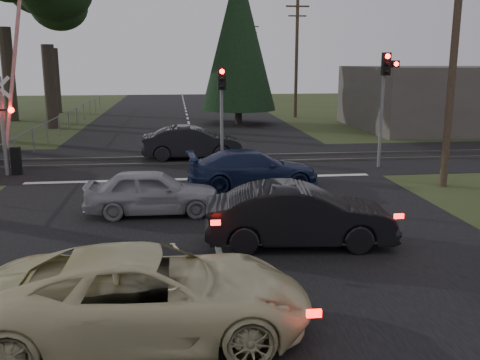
{
  "coord_description": "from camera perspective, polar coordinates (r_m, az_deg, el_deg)",
  "views": [
    {
      "loc": [
        -0.93,
        -11.58,
        4.39
      ],
      "look_at": [
        0.72,
        2.1,
        1.3
      ],
      "focal_mm": 40.0,
      "sensor_mm": 36.0,
      "label": 1
    }
  ],
  "objects": [
    {
      "name": "utility_pole_mid",
      "position": [
        42.64,
        6.05,
        13.02
      ],
      "size": [
        1.8,
        0.26,
        9.0
      ],
      "color": "#4C3D2D",
      "rests_on": "ground"
    },
    {
      "name": "fence_left",
      "position": [
        35.04,
        -18.2,
        4.81
      ],
      "size": [
        0.1,
        36.0,
        1.2
      ],
      "primitive_type": null,
      "color": "slate",
      "rests_on": "ground"
    },
    {
      "name": "traffic_signal_right",
      "position": [
        22.72,
        15.24,
        9.49
      ],
      "size": [
        0.68,
        0.48,
        4.7
      ],
      "color": "slate",
      "rests_on": "ground"
    },
    {
      "name": "conifer_tree",
      "position": [
        37.88,
        -0.17,
        15.06
      ],
      "size": [
        5.2,
        5.2,
        11.0
      ],
      "color": "#473D33",
      "rests_on": "ground"
    },
    {
      "name": "traffic_signal_center",
      "position": [
        22.4,
        -1.95,
        8.58
      ],
      "size": [
        0.32,
        0.48,
        4.1
      ],
      "color": "slate",
      "rests_on": "ground"
    },
    {
      "name": "rail_far",
      "position": [
        24.78,
        -4.63,
        2.51
      ],
      "size": [
        120.0,
        0.12,
        0.1
      ],
      "primitive_type": "cube",
      "color": "#59544C",
      "rests_on": "ground"
    },
    {
      "name": "rail_near",
      "position": [
        23.21,
        -4.47,
        1.82
      ],
      "size": [
        120.0,
        0.12,
        0.1
      ],
      "primitive_type": "cube",
      "color": "#59544C",
      "rests_on": "ground"
    },
    {
      "name": "utility_pole_near",
      "position": [
        19.95,
        21.88,
        12.72
      ],
      "size": [
        1.8,
        0.26,
        9.0
      ],
      "color": "#4C3D2D",
      "rests_on": "ground"
    },
    {
      "name": "cream_coupe",
      "position": [
        8.86,
        -9.77,
        -11.96
      ],
      "size": [
        5.27,
        2.46,
        1.46
      ],
      "primitive_type": "imported",
      "rotation": [
        0.0,
        0.0,
        1.56
      ],
      "color": "beige",
      "rests_on": "ground"
    },
    {
      "name": "road",
      "position": [
        22.04,
        -4.33,
        1.13
      ],
      "size": [
        14.0,
        100.0,
        0.01
      ],
      "primitive_type": "cube",
      "color": "black",
      "rests_on": "ground"
    },
    {
      "name": "dark_hatchback",
      "position": [
        12.95,
        6.35,
        -3.79
      ],
      "size": [
        4.63,
        1.93,
        1.49
      ],
      "primitive_type": "imported",
      "rotation": [
        0.0,
        0.0,
        1.49
      ],
      "color": "black",
      "rests_on": "ground"
    },
    {
      "name": "utility_pole_far",
      "position": [
        67.25,
        1.21,
        12.92
      ],
      "size": [
        1.8,
        0.26,
        9.0
      ],
      "color": "#4C3D2D",
      "rests_on": "ground"
    },
    {
      "name": "stop_line",
      "position": [
        20.28,
        -4.1,
        0.14
      ],
      "size": [
        13.0,
        0.35,
        0.0
      ],
      "primitive_type": "cube",
      "color": "silver",
      "rests_on": "ground"
    },
    {
      "name": "rail_corridor",
      "position": [
        24.0,
        -4.55,
        2.08
      ],
      "size": [
        120.0,
        8.0,
        0.01
      ],
      "primitive_type": "cube",
      "color": "black",
      "rests_on": "ground"
    },
    {
      "name": "blue_sedan",
      "position": [
        18.71,
        1.39,
        1.15
      ],
      "size": [
        4.68,
        2.12,
        1.33
      ],
      "primitive_type": "imported",
      "rotation": [
        0.0,
        0.0,
        1.63
      ],
      "color": "#162244",
      "rests_on": "ground"
    },
    {
      "name": "silver_car",
      "position": [
        15.72,
        -9.33,
        -1.26
      ],
      "size": [
        3.9,
        1.65,
        1.32
      ],
      "primitive_type": "imported",
      "rotation": [
        0.0,
        0.0,
        1.55
      ],
      "color": "gray",
      "rests_on": "ground"
    },
    {
      "name": "dark_car_far",
      "position": [
        24.41,
        -5.11,
        3.99
      ],
      "size": [
        4.49,
        1.58,
        1.48
      ],
      "primitive_type": "imported",
      "rotation": [
        0.0,
        0.0,
        1.57
      ],
      "color": "black",
      "rests_on": "ground"
    },
    {
      "name": "ground",
      "position": [
        12.42,
        -2.18,
        -8.07
      ],
      "size": [
        120.0,
        120.0,
        0.0
      ],
      "primitive_type": "plane",
      "color": "#303B1A",
      "rests_on": "ground"
    },
    {
      "name": "crossing_signal",
      "position": [
        22.41,
        -23.41,
        5.63
      ],
      "size": [
        1.62,
        0.38,
        6.96
      ],
      "color": "slate",
      "rests_on": "ground"
    },
    {
      "name": "building_right",
      "position": [
        38.62,
        22.72,
        8.13
      ],
      "size": [
        14.0,
        10.0,
        4.0
      ],
      "primitive_type": "cube",
      "color": "#59514C",
      "rests_on": "ground"
    }
  ]
}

